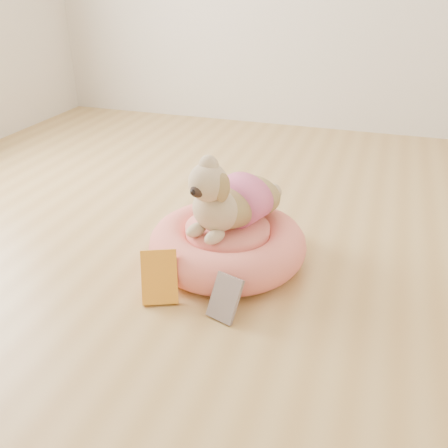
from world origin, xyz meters
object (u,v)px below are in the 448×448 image
(dog, at_px, (230,186))
(book_yellow, at_px, (159,277))
(book_white, at_px, (225,298))
(pet_bed, at_px, (228,244))

(dog, height_order, book_yellow, dog)
(book_white, bearing_deg, pet_bed, 124.75)
(pet_bed, xyz_separation_m, book_white, (0.11, -0.38, -0.01))
(pet_bed, relative_size, book_white, 4.01)
(pet_bed, xyz_separation_m, dog, (0.01, 0.01, 0.27))
(dog, height_order, book_white, dog)
(book_white, bearing_deg, dog, 123.42)
(book_yellow, height_order, book_white, book_yellow)
(book_yellow, relative_size, book_white, 1.23)
(book_yellow, bearing_deg, book_white, -28.89)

